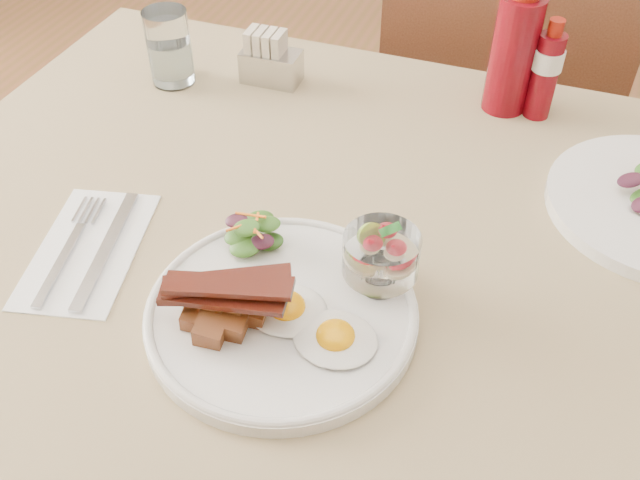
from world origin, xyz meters
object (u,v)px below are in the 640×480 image
Objects in this scene: fruit_cup at (381,255)px; hot_sauce_bottle at (546,71)px; water_glass at (170,52)px; table at (417,313)px; chair_far at (494,121)px; main_plate at (282,314)px; sugar_caddy at (270,61)px; ketchup_bottle at (513,52)px.

hot_sauce_bottle is (0.11, 0.41, 0.01)m from fruit_cup.
table is at bearing -28.88° from water_glass.
main_plate is at bearing -98.41° from chair_far.
sugar_caddy is (-0.39, -0.04, -0.04)m from hot_sauce_bottle.
fruit_cup reaches higher than sugar_caddy.
hot_sauce_bottle is at bearing 10.17° from water_glass.
ketchup_bottle is 1.66× the size of water_glass.
table is 11.97× the size of water_glass.
table is 0.54m from water_glass.
ketchup_bottle is at bearing 175.14° from hot_sauce_bottle.
hot_sauce_bottle is (0.19, 0.48, 0.06)m from main_plate.
fruit_cup reaches higher than table.
ketchup_bottle is (0.03, 0.35, 0.18)m from table.
chair_far is at bearing 90.00° from table.
table is at bearing -90.00° from chair_far.
fruit_cup is 0.72× the size of water_glass.
hot_sauce_bottle is 0.54m from water_glass.
table is 0.39m from hot_sauce_bottle.
main_plate is at bearing -48.89° from water_glass.
fruit_cup is 0.43m from hot_sauce_bottle.
hot_sauce_bottle reaches higher than water_glass.
ketchup_bottle is 2.09× the size of sugar_caddy.
main_plate is 1.94× the size of hot_sauce_bottle.
ketchup_bottle reaches higher than water_glass.
sugar_caddy is at bearing 20.31° from water_glass.
hot_sauce_bottle is 1.63× the size of sugar_caddy.
chair_far is 0.79m from fruit_cup.
ketchup_bottle is at bearing 81.38° from fruit_cup.
table is 9.24× the size of hot_sauce_bottle.
fruit_cup is 0.91× the size of sugar_caddy.
chair_far is 0.55m from sugar_caddy.
sugar_caddy is at bearing 114.42° from main_plate.
chair_far is 8.37× the size of water_glass.
sugar_caddy is 0.15m from water_glass.
hot_sauce_bottle is at bearing 67.95° from main_plate.
fruit_cup is at bearing -92.69° from chair_far.
ketchup_bottle is 1.28× the size of hot_sauce_bottle.
ketchup_bottle reaches higher than hot_sauce_bottle.
sugar_caddy is at bearing 136.35° from table.
ketchup_bottle is (0.15, 0.48, 0.08)m from main_plate.
table is 0.68m from chair_far.
sugar_caddy is (-0.32, -0.36, 0.26)m from chair_far.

